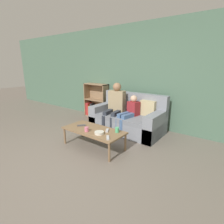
{
  "coord_description": "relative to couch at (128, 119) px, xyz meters",
  "views": [
    {
      "loc": [
        2.18,
        -1.56,
        1.6
      ],
      "look_at": [
        -0.01,
        1.34,
        0.61
      ],
      "focal_mm": 28.0,
      "sensor_mm": 36.0,
      "label": 1
    }
  ],
  "objects": [
    {
      "name": "ground_plane",
      "position": [
        -0.02,
        -1.95,
        -0.3
      ],
      "size": [
        22.0,
        22.0,
        0.0
      ],
      "primitive_type": "plane",
      "color": "#70665B"
    },
    {
      "name": "wall_back",
      "position": [
        -0.02,
        0.6,
        1.0
      ],
      "size": [
        12.0,
        0.06,
        2.6
      ],
      "color": "#4C6B56",
      "rests_on": "ground_plane"
    },
    {
      "name": "couch",
      "position": [
        0.0,
        0.0,
        0.0
      ],
      "size": [
        1.73,
        0.89,
        0.91
      ],
      "color": "gray",
      "rests_on": "ground_plane"
    },
    {
      "name": "bookshelf",
      "position": [
        -1.48,
        0.45,
        0.11
      ],
      "size": [
        0.79,
        0.28,
        1.03
      ],
      "color": "#8E7051",
      "rests_on": "ground_plane"
    },
    {
      "name": "coffee_table",
      "position": [
        -0.06,
        -1.18,
        0.04
      ],
      "size": [
        1.25,
        0.58,
        0.37
      ],
      "color": "brown",
      "rests_on": "ground_plane"
    },
    {
      "name": "person_adult",
      "position": [
        -0.32,
        -0.08,
        0.38
      ],
      "size": [
        0.44,
        0.66,
        1.17
      ],
      "rotation": [
        0.0,
        0.0,
        0.15
      ],
      "color": "#282D38",
      "rests_on": "ground_plane"
    },
    {
      "name": "person_child",
      "position": [
        0.12,
        -0.14,
        0.22
      ],
      "size": [
        0.34,
        0.65,
        0.9
      ],
      "rotation": [
        0.0,
        0.0,
        -0.18
      ],
      "color": "#476693",
      "rests_on": "ground_plane"
    },
    {
      "name": "cup_near",
      "position": [
        0.39,
        -1.02,
        0.12
      ],
      "size": [
        0.07,
        0.07,
        0.1
      ],
      "color": "#4CB77A",
      "rests_on": "coffee_table"
    },
    {
      "name": "cup_far",
      "position": [
        -0.1,
        -1.33,
        0.11
      ],
      "size": [
        0.08,
        0.08,
        0.09
      ],
      "color": "pink",
      "rests_on": "coffee_table"
    },
    {
      "name": "tv_remote_0",
      "position": [
        0.2,
        -1.07,
        0.08
      ],
      "size": [
        0.13,
        0.17,
        0.02
      ],
      "rotation": [
        0.0,
        0.0,
        0.57
      ],
      "color": "#B7B7BC",
      "rests_on": "coffee_table"
    },
    {
      "name": "tv_remote_1",
      "position": [
        0.42,
        -1.34,
        0.08
      ],
      "size": [
        0.15,
        0.16,
        0.02
      ],
      "rotation": [
        0.0,
        0.0,
        0.7
      ],
      "color": "#B7B7BC",
      "rests_on": "coffee_table"
    },
    {
      "name": "tv_remote_2",
      "position": [
        -0.4,
        -1.17,
        0.08
      ],
      "size": [
        0.15,
        0.16,
        0.02
      ],
      "rotation": [
        0.0,
        0.0,
        -0.74
      ],
      "color": "#47474C",
      "rests_on": "coffee_table"
    },
    {
      "name": "snack_bowl",
      "position": [
        0.17,
        -1.28,
        0.09
      ],
      "size": [
        0.17,
        0.17,
        0.05
      ],
      "color": "beige",
      "rests_on": "coffee_table"
    }
  ]
}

